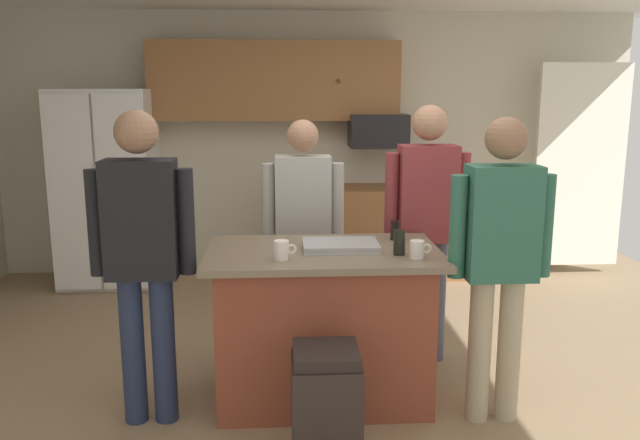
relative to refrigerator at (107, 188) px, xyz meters
The scene contains 18 objects.
floor 3.24m from the refrigerator, 49.98° to the right, with size 7.04×7.04×0.00m, color #937A5B.
back_wall 2.08m from the refrigerator, 11.81° to the left, with size 6.40×0.10×2.60m, color beige.
french_door_window_panel 4.60m from the refrigerator, ahead, with size 0.90×0.06×2.00m, color white.
cabinet_run_upper 1.90m from the refrigerator, ahead, with size 2.40×0.38×0.75m.
cabinet_run_lower 2.65m from the refrigerator, ahead, with size 1.80×0.63×0.90m.
refrigerator is the anchor object (origin of this frame).
microwave_over_range 2.65m from the refrigerator, ahead, with size 0.56×0.40×0.32m, color black.
kitchen_island 3.20m from the refrigerator, 53.30° to the right, with size 1.37×0.83×0.93m.
person_guest_by_door 4.02m from the refrigerator, 45.02° to the right, with size 0.57×0.23×1.71m.
person_elder_center 2.89m from the refrigerator, 71.90° to the right, with size 0.57×0.23×1.75m.
person_guest_left 2.53m from the refrigerator, 44.59° to the right, with size 0.57×0.22×1.65m.
person_host_foreground 3.30m from the refrigerator, 37.30° to the right, with size 0.57×0.23×1.75m.
mug_ceramic_white 3.20m from the refrigerator, 59.00° to the right, with size 0.13×0.08×0.11m.
glass_short_whisky 3.54m from the refrigerator, 49.12° to the right, with size 0.07×0.07×0.14m.
mug_blue_stoneware 3.66m from the refrigerator, 48.95° to the right, with size 0.12×0.08×0.10m.
glass_pilsner 3.30m from the refrigerator, 44.35° to the right, with size 0.06×0.06×0.12m.
serving_tray 3.21m from the refrigerator, 51.67° to the right, with size 0.44×0.30×0.04m.
trash_bin 3.78m from the refrigerator, 60.07° to the right, with size 0.34×0.34×0.61m.
Camera 1 is at (-0.35, -3.82, 1.86)m, focal length 36.43 mm.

